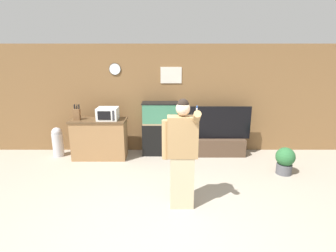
# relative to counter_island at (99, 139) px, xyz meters

# --- Properties ---
(ground_plane) EXTENTS (18.00, 18.00, 0.00)m
(ground_plane) POSITION_rel_counter_island_xyz_m (1.54, -2.55, -0.47)
(ground_plane) COLOR gray
(wall_back_paneled) EXTENTS (10.00, 0.08, 2.60)m
(wall_back_paneled) POSITION_rel_counter_island_xyz_m (1.54, 0.56, 0.84)
(wall_back_paneled) COLOR brown
(wall_back_paneled) RESTS_ON ground_plane
(counter_island) EXTENTS (1.26, 0.55, 0.93)m
(counter_island) POSITION_rel_counter_island_xyz_m (0.00, 0.00, 0.00)
(counter_island) COLOR olive
(counter_island) RESTS_ON ground_plane
(microwave) EXTENTS (0.46, 0.40, 0.28)m
(microwave) POSITION_rel_counter_island_xyz_m (0.23, -0.02, 0.60)
(microwave) COLOR white
(microwave) RESTS_ON counter_island
(knife_block) EXTENTS (0.14, 0.12, 0.35)m
(knife_block) POSITION_rel_counter_island_xyz_m (-0.47, -0.03, 0.59)
(knife_block) COLOR brown
(knife_block) RESTS_ON counter_island
(aquarium_on_stand) EXTENTS (0.85, 0.41, 1.28)m
(aquarium_on_stand) POSITION_rel_counter_island_xyz_m (1.40, 0.27, 0.17)
(aquarium_on_stand) COLOR black
(aquarium_on_stand) RESTS_ON ground_plane
(tv_on_stand) EXTENTS (1.50, 0.40, 1.19)m
(tv_on_stand) POSITION_rel_counter_island_xyz_m (2.80, 0.19, -0.12)
(tv_on_stand) COLOR #4C3828
(tv_on_stand) RESTS_ON ground_plane
(person_standing) EXTENTS (0.55, 0.41, 1.73)m
(person_standing) POSITION_rel_counter_island_xyz_m (1.79, -2.06, 0.44)
(person_standing) COLOR #BCAD89
(person_standing) RESTS_ON ground_plane
(potted_plant) EXTENTS (0.38, 0.38, 0.56)m
(potted_plant) POSITION_rel_counter_island_xyz_m (3.95, -0.87, -0.17)
(potted_plant) COLOR #4C4C51
(potted_plant) RESTS_ON ground_plane
(trash_bin) EXTENTS (0.25, 0.25, 0.70)m
(trash_bin) POSITION_rel_counter_island_xyz_m (-1.03, 0.11, -0.10)
(trash_bin) COLOR #B7B7BC
(trash_bin) RESTS_ON ground_plane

